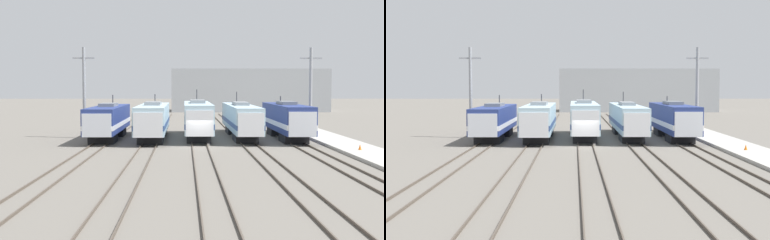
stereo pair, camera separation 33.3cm
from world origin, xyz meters
The scene contains 16 objects.
ground_plane centered at (0.00, 0.00, 0.00)m, with size 400.00×400.00×0.00m, color #666059.
rail_pair_far_left centered at (-9.73, 0.00, 0.07)m, with size 1.50×120.00×0.15m.
rail_pair_center_left centered at (-4.86, 0.00, 0.07)m, with size 1.51×120.00×0.15m.
rail_pair_center centered at (0.00, 0.00, 0.07)m, with size 1.51×120.00×0.15m.
rail_pair_center_right centered at (4.86, 0.00, 0.07)m, with size 1.51×120.00×0.15m.
rail_pair_far_right centered at (9.73, 0.00, 0.07)m, with size 1.50×120.00×0.15m.
locomotive_far_left centered at (-9.73, 7.39, 2.03)m, with size 3.06×16.13×4.75m.
locomotive_center_left centered at (-4.86, 7.35, 2.10)m, with size 3.05×17.11×4.84m.
locomotive_center centered at (0.00, 8.43, 2.18)m, with size 2.94×16.97×5.38m.
locomotive_center_right centered at (4.86, 9.40, 2.06)m, with size 2.77×19.77×5.10m.
locomotive_far_right centered at (9.73, 7.59, 2.12)m, with size 2.93×16.48×4.61m.
catenary_tower_left centered at (-12.57, 9.02, 5.22)m, with size 2.45×0.35×10.06m.
catenary_tower_right centered at (12.61, 9.02, 5.22)m, with size 2.45×0.35×10.06m.
platform centered at (14.07, 0.00, 0.14)m, with size 4.00×120.00×0.27m.
traffic_cone centered at (13.67, -4.84, 0.51)m, with size 0.28×0.28×0.48m.
depot_building centered at (13.36, 74.13, 4.83)m, with size 35.37×13.50×9.66m.
Camera 2 is at (-1.10, -50.35, 5.73)m, focal length 50.00 mm.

